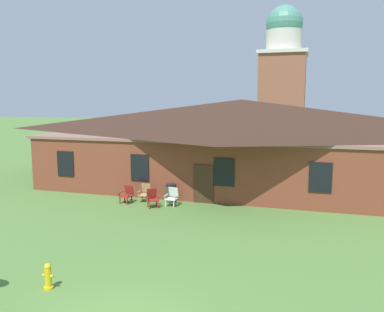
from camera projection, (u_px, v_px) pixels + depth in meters
The scene contains 8 objects.
brick_building at pixel (241, 142), 25.26m from camera, with size 25.13×10.40×5.56m.
dome_tower at pixel (282, 83), 42.70m from camera, with size 5.18×5.18×16.42m.
lawn_chair_by_porch at pixel (127, 194), 21.22m from camera, with size 0.70×0.74×0.96m.
lawn_chair_near_door at pixel (145, 192), 21.51m from camera, with size 0.67×0.70×0.96m.
lawn_chair_left_end at pixel (152, 198), 20.39m from camera, with size 0.84×0.87×0.96m.
lawn_chair_middle at pixel (172, 196), 20.62m from camera, with size 0.67×0.70×0.96m.
fire_hydrant at pixel (48, 277), 11.53m from camera, with size 0.36×0.28×0.79m.
trash_bin at pixel (171, 193), 21.39m from camera, with size 0.56×0.56×0.98m.
Camera 1 is at (4.22, -7.58, 5.53)m, focal length 36.69 mm.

